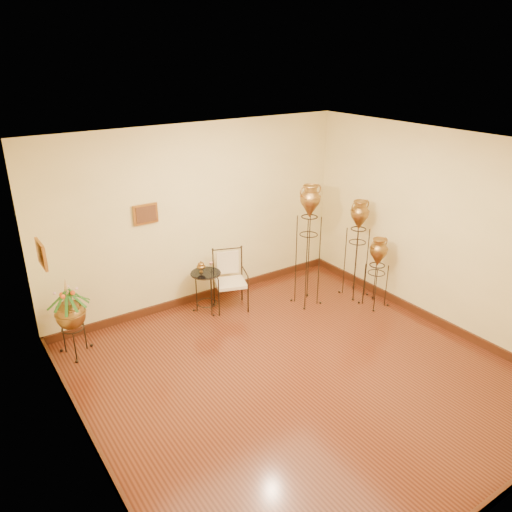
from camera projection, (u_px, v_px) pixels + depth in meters
ground at (298, 375)px, 6.22m from camera, size 5.00×5.00×0.00m
room_shell at (302, 246)px, 5.55m from camera, size 5.02×5.02×2.81m
amphora_tall at (308, 245)px, 7.61m from camera, size 0.47×0.47×1.95m
amphora_mid at (357, 248)px, 7.95m from camera, size 0.41×0.41×1.62m
amphora_short at (376, 272)px, 7.71m from camera, size 0.38×0.38×1.14m
planter_urn at (70, 312)px, 6.41m from camera, size 0.66×0.66×1.12m
armchair at (231, 281)px, 7.65m from camera, size 0.65×0.63×0.93m
side_table at (206, 291)px, 7.61m from camera, size 0.54×0.54×0.82m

